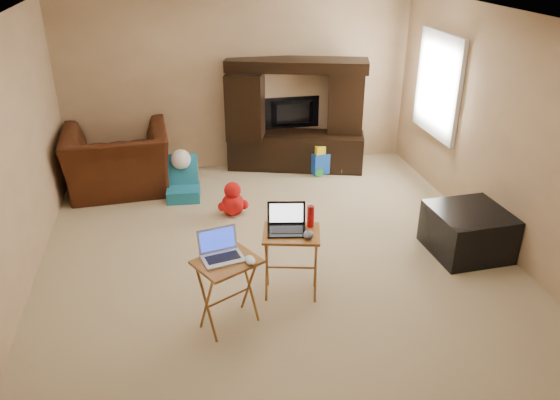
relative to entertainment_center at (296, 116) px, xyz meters
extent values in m
plane|color=#D2B691|center=(-0.77, -2.47, -0.81)|extent=(5.50, 5.50, 0.00)
plane|color=silver|center=(-0.77, -2.47, 1.69)|extent=(5.50, 5.50, 0.00)
plane|color=tan|center=(-0.77, 0.28, 0.44)|extent=(5.00, 0.00, 5.00)
plane|color=tan|center=(-0.77, -5.22, 0.44)|extent=(5.00, 0.00, 5.00)
plane|color=tan|center=(-3.27, -2.47, 0.44)|extent=(0.00, 5.50, 5.50)
plane|color=tan|center=(1.73, -2.47, 0.44)|extent=(0.00, 5.50, 5.50)
plane|color=white|center=(1.71, -0.92, 0.59)|extent=(0.00, 1.20, 1.20)
cube|color=white|center=(1.69, -0.92, 0.59)|extent=(0.06, 1.14, 1.34)
cube|color=black|center=(0.00, 0.00, 0.00)|extent=(2.04, 1.04, 1.62)
imported|color=black|center=(0.00, 0.19, -0.03)|extent=(0.82, 0.12, 0.47)
imported|color=#421A0E|center=(-2.52, -0.34, -0.38)|extent=(1.40, 1.24, 0.87)
cube|color=black|center=(1.31, -2.74, -0.56)|extent=(0.81, 0.81, 0.50)
cube|color=brown|center=(-1.40, -3.48, -0.48)|extent=(0.65, 0.61, 0.67)
cube|color=#A76B28|center=(-0.76, -3.13, -0.47)|extent=(0.61, 0.53, 0.68)
cube|color=silver|center=(-1.43, -3.45, -0.02)|extent=(0.40, 0.36, 0.24)
cube|color=black|center=(-0.80, -3.11, -0.01)|extent=(0.40, 0.35, 0.24)
ellipsoid|color=white|center=(-1.21, -3.55, -0.11)|extent=(0.11, 0.15, 0.06)
ellipsoid|color=#404145|center=(-0.63, -3.25, -0.10)|extent=(0.13, 0.16, 0.06)
cylinder|color=#BB0B0C|center=(-0.56, -3.05, -0.02)|extent=(0.07, 0.07, 0.21)
camera|label=1|loc=(-1.73, -7.44, 2.36)|focal=35.00mm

